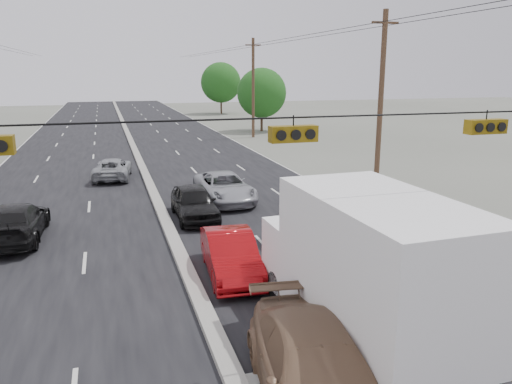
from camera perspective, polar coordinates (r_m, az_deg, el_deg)
ground at (r=12.30m, az=-3.15°, el=-19.72°), size 200.00×200.00×0.00m
road_surface at (r=40.63m, az=-13.33°, el=3.71°), size 20.00×160.00×0.02m
center_median at (r=40.62m, az=-13.34°, el=3.85°), size 0.50×160.00×0.20m
utility_pole_right_b at (r=29.13m, az=14.06°, el=10.01°), size 1.60×0.30×10.00m
utility_pole_right_c at (r=52.19m, az=-0.33°, el=11.85°), size 1.60×0.30×10.00m
traffic_signals at (r=10.76m, az=3.78°, el=6.85°), size 25.00×0.30×0.54m
tree_right_mid at (r=57.72m, az=0.66°, el=11.26°), size 5.60×5.60×7.14m
tree_right_far at (r=82.10m, az=-4.04°, el=12.37°), size 6.40×6.40×8.16m
box_truck at (r=12.69m, az=12.22°, el=-8.50°), size 2.96×7.93×3.99m
tan_sedan at (r=10.80m, az=6.94°, el=-19.83°), size 3.03×5.92×1.64m
red_sedan at (r=16.94m, az=-2.93°, el=-7.19°), size 1.89×4.60×1.48m
queue_car_a at (r=23.47m, az=-7.08°, el=-1.22°), size 1.85×4.56×1.55m
queue_car_b at (r=19.09m, az=4.93°, el=-5.08°), size 1.48×3.95×1.29m
queue_car_c at (r=26.48m, az=-3.63°, el=0.50°), size 2.63×5.44×1.49m
queue_car_d at (r=20.91m, az=18.99°, el=-3.76°), size 2.70×5.51×1.54m
queue_car_e at (r=24.01m, az=6.68°, el=-1.11°), size 2.07×4.15×1.36m
oncoming_near at (r=22.55m, az=-25.81°, el=-3.15°), size 2.33×5.37×1.54m
oncoming_far at (r=33.33m, az=-16.08°, el=2.57°), size 2.74×4.98×1.32m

